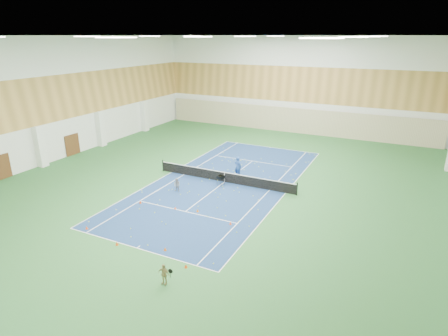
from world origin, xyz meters
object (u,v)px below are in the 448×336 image
(tennis_net, at_px, (224,176))
(ball_cart, at_px, (221,180))
(child_apron, at_px, (164,274))
(child_court, at_px, (177,185))
(coach, at_px, (238,167))

(tennis_net, distance_m, ball_cart, 0.80)
(ball_cart, bearing_deg, child_apron, -65.00)
(tennis_net, bearing_deg, child_apron, -76.22)
(tennis_net, bearing_deg, child_court, -126.24)
(tennis_net, bearing_deg, coach, 73.87)
(child_court, relative_size, ball_cart, 1.26)
(tennis_net, height_order, coach, coach)
(tennis_net, xyz_separation_m, child_apron, (3.42, -13.96, 0.03))
(coach, height_order, child_apron, coach)
(coach, bearing_deg, tennis_net, 85.63)
(child_court, distance_m, child_apron, 12.05)
(child_court, xyz_separation_m, ball_cart, (2.60, 2.71, -0.12))
(child_apron, bearing_deg, coach, 97.63)
(coach, distance_m, child_apron, 15.95)
(child_court, bearing_deg, child_apron, -59.37)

